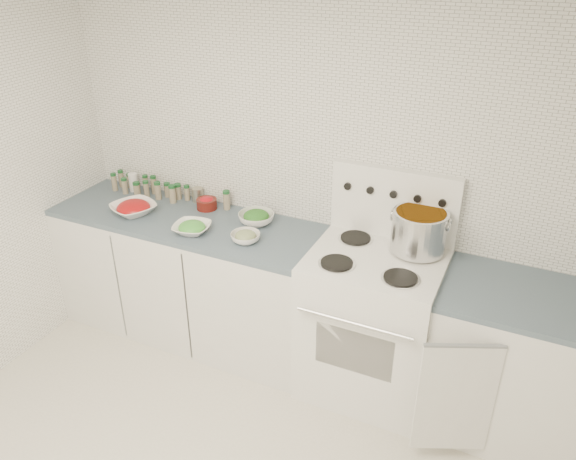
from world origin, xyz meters
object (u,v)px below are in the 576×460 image
at_px(stock_pot, 419,229).
at_px(bowl_tomato, 133,208).
at_px(stove, 372,319).
at_px(bowl_snowpea, 192,228).

height_order(stock_pot, bowl_tomato, stock_pot).
bearing_deg(stove, stock_pot, 39.73).
distance_m(stock_pot, bowl_tomato, 1.86).
bearing_deg(bowl_snowpea, stove, 7.06).
relative_size(stove, stock_pot, 4.09).
distance_m(stock_pot, bowl_snowpea, 1.38).
height_order(stove, stock_pot, stove).
xyz_separation_m(stock_pot, bowl_snowpea, (-1.34, -0.30, -0.14)).
bearing_deg(stock_pot, bowl_tomato, -172.65).
distance_m(stove, stock_pot, 0.63).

